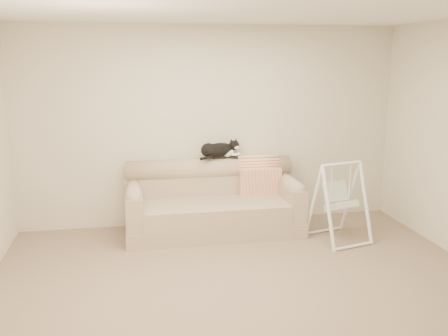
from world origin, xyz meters
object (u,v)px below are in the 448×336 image
remote_b (232,157)px  sofa (213,204)px  remote_a (219,157)px  tuxedo_cat (219,150)px  baby_swing (339,201)px

remote_b → sofa: bearing=-141.9°
remote_a → remote_b: bearing=-2.6°
remote_a → tuxedo_cat: size_ratio=0.31×
remote_a → remote_b: (0.17, -0.01, -0.00)m
tuxedo_cat → sofa: bearing=-118.1°
sofa → remote_b: bearing=38.1°
remote_a → baby_swing: baby_swing is taller
remote_a → baby_swing: (1.32, -0.85, -0.42)m
sofa → tuxedo_cat: bearing=61.9°
sofa → remote_a: bearing=62.4°
sofa → baby_swing: 1.58m
remote_a → baby_swing: bearing=-32.7°
remote_b → baby_swing: baby_swing is taller
remote_a → remote_b: size_ratio=1.02×
tuxedo_cat → baby_swing: 1.66m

